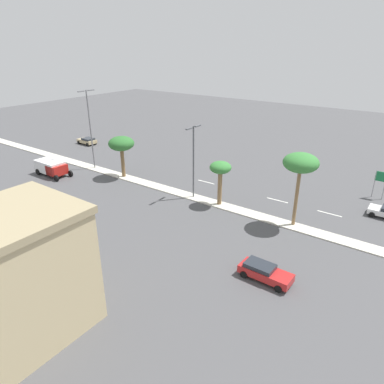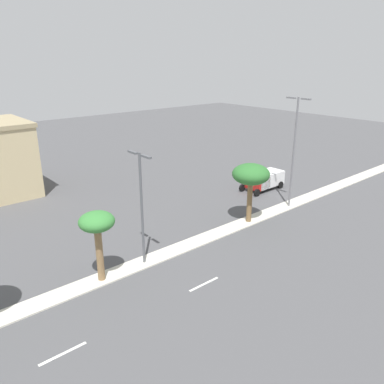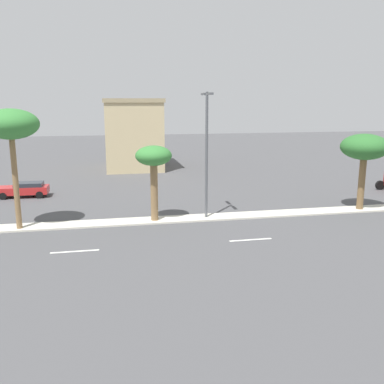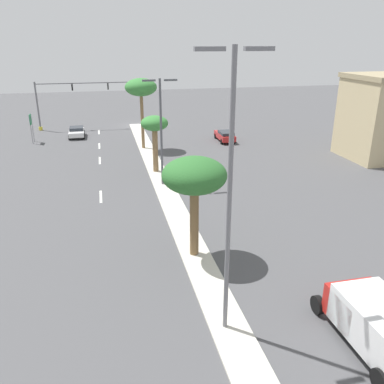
{
  "view_description": "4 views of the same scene",
  "coord_description": "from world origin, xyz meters",
  "px_view_note": "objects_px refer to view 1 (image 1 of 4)",
  "views": [
    {
      "loc": [
        -33.42,
        3.9,
        18.33
      ],
      "look_at": [
        -3.33,
        25.53,
        2.46
      ],
      "focal_mm": 32.59,
      "sensor_mm": 36.0,
      "label": 1
    },
    {
      "loc": [
        23.49,
        12.77,
        15.9
      ],
      "look_at": [
        -3.1,
        35.57,
        3.54
      ],
      "focal_mm": 35.75,
      "sensor_mm": 36.0,
      "label": 2
    },
    {
      "loc": [
        30.13,
        20.6,
        8.71
      ],
      "look_at": [
        -0.29,
        26.71,
        2.0
      ],
      "focal_mm": 39.91,
      "sensor_mm": 36.0,
      "label": 3
    },
    {
      "loc": [
        4.85,
        61.08,
        12.24
      ],
      "look_at": [
        -1.01,
        35.07,
        2.0
      ],
      "focal_mm": 37.23,
      "sensor_mm": 36.0,
      "label": 4
    }
  ],
  "objects_px": {
    "palm_tree_right": "(301,164)",
    "street_lamp_trailing": "(90,125)",
    "street_lamp_leading": "(193,156)",
    "box_truck": "(52,167)",
    "palm_tree_outboard": "(220,170)",
    "sedan_tan_right": "(87,141)",
    "directional_road_sign": "(381,180)",
    "commercial_building": "(7,281)",
    "palm_tree_leading": "(121,144)",
    "sedan_red_near": "(264,272)"
  },
  "relations": [
    {
      "from": "directional_road_sign",
      "to": "palm_tree_right",
      "type": "xyz_separation_m",
      "value": [
        -13.29,
        6.07,
        4.52
      ]
    },
    {
      "from": "commercial_building",
      "to": "street_lamp_leading",
      "type": "xyz_separation_m",
      "value": [
        25.64,
        3.73,
        1.06
      ]
    },
    {
      "from": "palm_tree_right",
      "to": "street_lamp_leading",
      "type": "height_order",
      "value": "street_lamp_leading"
    },
    {
      "from": "commercial_building",
      "to": "sedan_tan_right",
      "type": "distance_m",
      "value": 49.69
    },
    {
      "from": "directional_road_sign",
      "to": "street_lamp_trailing",
      "type": "distance_m",
      "value": 41.17
    },
    {
      "from": "palm_tree_right",
      "to": "sedan_tan_right",
      "type": "relative_size",
      "value": 2.01
    },
    {
      "from": "commercial_building",
      "to": "street_lamp_trailing",
      "type": "height_order",
      "value": "street_lamp_trailing"
    },
    {
      "from": "directional_road_sign",
      "to": "palm_tree_outboard",
      "type": "height_order",
      "value": "palm_tree_outboard"
    },
    {
      "from": "directional_road_sign",
      "to": "street_lamp_trailing",
      "type": "height_order",
      "value": "street_lamp_trailing"
    },
    {
      "from": "palm_tree_right",
      "to": "sedan_tan_right",
      "type": "xyz_separation_m",
      "value": [
        8.48,
        45.11,
        -6.35
      ]
    },
    {
      "from": "palm_tree_outboard",
      "to": "sedan_red_near",
      "type": "xyz_separation_m",
      "value": [
        -10.41,
        -10.8,
        -3.83
      ]
    },
    {
      "from": "commercial_building",
      "to": "box_truck",
      "type": "height_order",
      "value": "commercial_building"
    },
    {
      "from": "street_lamp_trailing",
      "to": "sedan_tan_right",
      "type": "relative_size",
      "value": 2.98
    },
    {
      "from": "street_lamp_trailing",
      "to": "box_truck",
      "type": "relative_size",
      "value": 2.04
    },
    {
      "from": "palm_tree_outboard",
      "to": "street_lamp_trailing",
      "type": "xyz_separation_m",
      "value": [
        0.08,
        23.28,
        2.41
      ]
    },
    {
      "from": "directional_road_sign",
      "to": "sedan_red_near",
      "type": "distance_m",
      "value": 24.42
    },
    {
      "from": "palm_tree_outboard",
      "to": "directional_road_sign",
      "type": "bearing_deg",
      "value": -48.71
    },
    {
      "from": "directional_road_sign",
      "to": "sedan_tan_right",
      "type": "xyz_separation_m",
      "value": [
        -4.81,
        51.18,
        -1.83
      ]
    },
    {
      "from": "palm_tree_outboard",
      "to": "sedan_tan_right",
      "type": "height_order",
      "value": "palm_tree_outboard"
    },
    {
      "from": "sedan_red_near",
      "to": "box_truck",
      "type": "xyz_separation_m",
      "value": [
        4.68,
        36.62,
        0.51
      ]
    },
    {
      "from": "palm_tree_leading",
      "to": "box_truck",
      "type": "relative_size",
      "value": 1.03
    },
    {
      "from": "street_lamp_leading",
      "to": "sedan_red_near",
      "type": "bearing_deg",
      "value": -125.19
    },
    {
      "from": "commercial_building",
      "to": "sedan_red_near",
      "type": "bearing_deg",
      "value": -35.59
    },
    {
      "from": "palm_tree_right",
      "to": "street_lamp_leading",
      "type": "relative_size",
      "value": 0.88
    },
    {
      "from": "street_lamp_leading",
      "to": "sedan_tan_right",
      "type": "relative_size",
      "value": 2.28
    },
    {
      "from": "sedan_tan_right",
      "to": "sedan_red_near",
      "type": "distance_m",
      "value": 50.36
    },
    {
      "from": "palm_tree_outboard",
      "to": "palm_tree_leading",
      "type": "relative_size",
      "value": 0.9
    },
    {
      "from": "palm_tree_right",
      "to": "street_lamp_trailing",
      "type": "distance_m",
      "value": 32.59
    },
    {
      "from": "sedan_red_near",
      "to": "sedan_tan_right",
      "type": "bearing_deg",
      "value": 67.7
    },
    {
      "from": "street_lamp_leading",
      "to": "directional_road_sign",
      "type": "bearing_deg",
      "value": -54.83
    },
    {
      "from": "directional_road_sign",
      "to": "palm_tree_right",
      "type": "distance_m",
      "value": 15.29
    },
    {
      "from": "palm_tree_leading",
      "to": "sedan_red_near",
      "type": "xyz_separation_m",
      "value": [
        -10.38,
        -27.4,
        -4.27
      ]
    },
    {
      "from": "commercial_building",
      "to": "sedan_red_near",
      "type": "distance_m",
      "value": 19.17
    },
    {
      "from": "commercial_building",
      "to": "palm_tree_outboard",
      "type": "relative_size",
      "value": 1.77
    },
    {
      "from": "palm_tree_leading",
      "to": "sedan_tan_right",
      "type": "relative_size",
      "value": 1.5
    },
    {
      "from": "street_lamp_trailing",
      "to": "box_truck",
      "type": "distance_m",
      "value": 8.55
    },
    {
      "from": "palm_tree_right",
      "to": "sedan_red_near",
      "type": "bearing_deg",
      "value": -172.06
    },
    {
      "from": "street_lamp_leading",
      "to": "box_truck",
      "type": "relative_size",
      "value": 1.56
    },
    {
      "from": "commercial_building",
      "to": "palm_tree_outboard",
      "type": "xyz_separation_m",
      "value": [
        25.71,
        -0.15,
        0.1
      ]
    },
    {
      "from": "commercial_building",
      "to": "box_truck",
      "type": "relative_size",
      "value": 1.64
    },
    {
      "from": "palm_tree_outboard",
      "to": "box_truck",
      "type": "xyz_separation_m",
      "value": [
        -5.73,
        25.82,
        -3.32
      ]
    },
    {
      "from": "palm_tree_outboard",
      "to": "street_lamp_leading",
      "type": "relative_size",
      "value": 0.59
    },
    {
      "from": "directional_road_sign",
      "to": "sedan_tan_right",
      "type": "relative_size",
      "value": 0.89
    },
    {
      "from": "directional_road_sign",
      "to": "box_truck",
      "type": "height_order",
      "value": "directional_road_sign"
    },
    {
      "from": "commercial_building",
      "to": "palm_tree_right",
      "type": "relative_size",
      "value": 1.19
    },
    {
      "from": "sedan_red_near",
      "to": "palm_tree_leading",
      "type": "bearing_deg",
      "value": 69.26
    },
    {
      "from": "palm_tree_right",
      "to": "palm_tree_leading",
      "type": "xyz_separation_m",
      "value": [
        -0.25,
        25.92,
        -2.05
      ]
    },
    {
      "from": "palm_tree_right",
      "to": "palm_tree_leading",
      "type": "bearing_deg",
      "value": 90.56
    },
    {
      "from": "street_lamp_leading",
      "to": "box_truck",
      "type": "bearing_deg",
      "value": 104.49
    },
    {
      "from": "palm_tree_right",
      "to": "street_lamp_trailing",
      "type": "bearing_deg",
      "value": 90.24
    }
  ]
}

